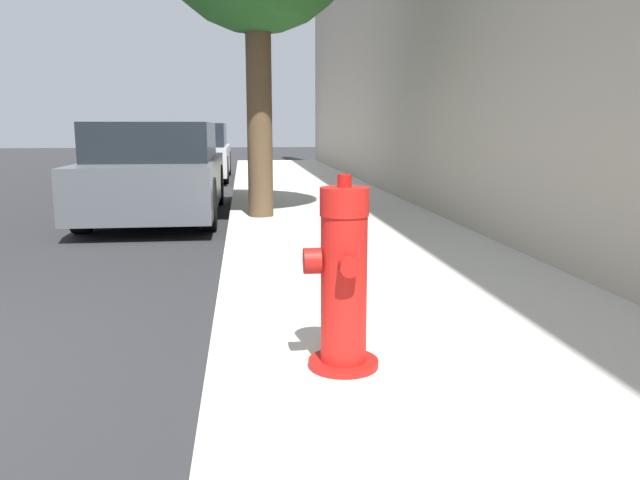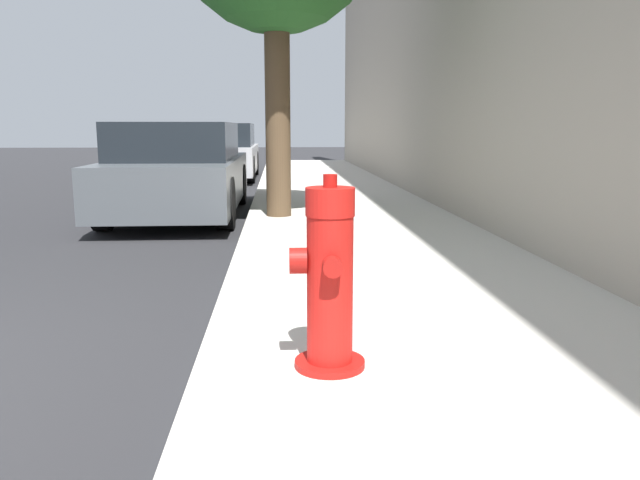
{
  "view_description": "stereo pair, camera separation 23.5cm",
  "coord_description": "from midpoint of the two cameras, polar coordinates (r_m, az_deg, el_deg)",
  "views": [
    {
      "loc": [
        2.4,
        -2.86,
        1.33
      ],
      "look_at": [
        2.9,
        1.26,
        0.58
      ],
      "focal_mm": 35.0,
      "sensor_mm": 36.0,
      "label": 1
    },
    {
      "loc": [
        2.63,
        -2.88,
        1.33
      ],
      "look_at": [
        2.9,
        1.26,
        0.58
      ],
      "focal_mm": 35.0,
      "sensor_mm": 36.0,
      "label": 2
    }
  ],
  "objects": [
    {
      "name": "sidewalk_slab",
      "position": [
        3.32,
        16.13,
        -12.34
      ],
      "size": [
        2.83,
        40.0,
        0.15
      ],
      "color": "beige",
      "rests_on": "ground_plane"
    },
    {
      "name": "fire_hydrant",
      "position": [
        3.04,
        3.06,
        -3.77
      ],
      "size": [
        0.37,
        0.37,
        0.96
      ],
      "color": "#A91511",
      "rests_on": "sidewalk_slab"
    },
    {
      "name": "parked_car_near",
      "position": [
        9.63,
        -12.0,
        6.21
      ],
      "size": [
        1.79,
        4.53,
        1.4
      ],
      "color": "#4C5156",
      "rests_on": "ground_plane"
    },
    {
      "name": "parked_car_mid",
      "position": [
        16.47,
        -8.49,
        7.92
      ],
      "size": [
        1.74,
        4.34,
        1.43
      ],
      "color": "#B7B7BC",
      "rests_on": "ground_plane"
    }
  ]
}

